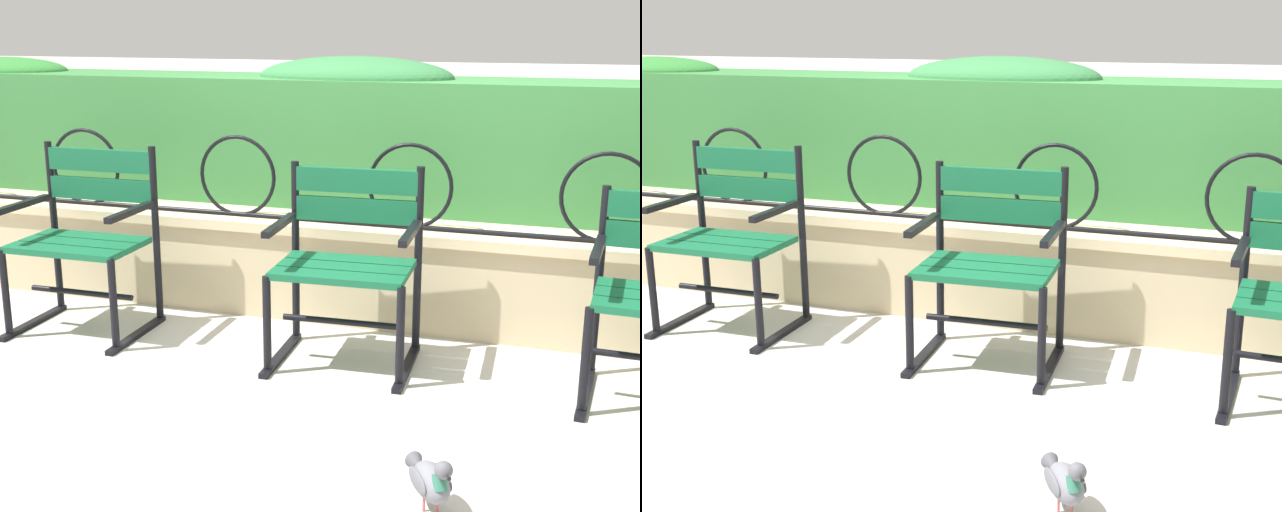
# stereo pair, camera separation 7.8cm
# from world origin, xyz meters

# --- Properties ---
(ground_plane) EXTENTS (60.00, 60.00, 0.00)m
(ground_plane) POSITION_xyz_m (0.00, 0.00, 0.00)
(ground_plane) COLOR #BCB7AD
(stone_wall) EXTENTS (8.40, 0.41, 0.51)m
(stone_wall) POSITION_xyz_m (0.00, 0.95, 0.26)
(stone_wall) COLOR #C6B289
(stone_wall) RESTS_ON ground
(iron_arch_fence) EXTENTS (7.84, 0.02, 0.42)m
(iron_arch_fence) POSITION_xyz_m (-0.22, 0.88, 0.69)
(iron_arch_fence) COLOR black
(iron_arch_fence) RESTS_ON stone_wall
(hedge_row) EXTENTS (8.24, 0.63, 0.80)m
(hedge_row) POSITION_xyz_m (0.03, 1.44, 0.88)
(hedge_row) COLOR #387A3D
(hedge_row) RESTS_ON stone_wall
(park_chair_left) EXTENTS (0.63, 0.53, 0.90)m
(park_chair_left) POSITION_xyz_m (-1.30, 0.40, 0.47)
(park_chair_left) COLOR #145B38
(park_chair_left) RESTS_ON ground
(park_chair_centre) EXTENTS (0.65, 0.55, 0.86)m
(park_chair_centre) POSITION_xyz_m (0.03, 0.40, 0.47)
(park_chair_centre) COLOR #145B38
(park_chair_centre) RESTS_ON ground
(pigeon_near_chairs) EXTENTS (0.20, 0.26, 0.22)m
(pigeon_near_chairs) POSITION_xyz_m (0.65, -0.73, 0.11)
(pigeon_near_chairs) COLOR slate
(pigeon_near_chairs) RESTS_ON ground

